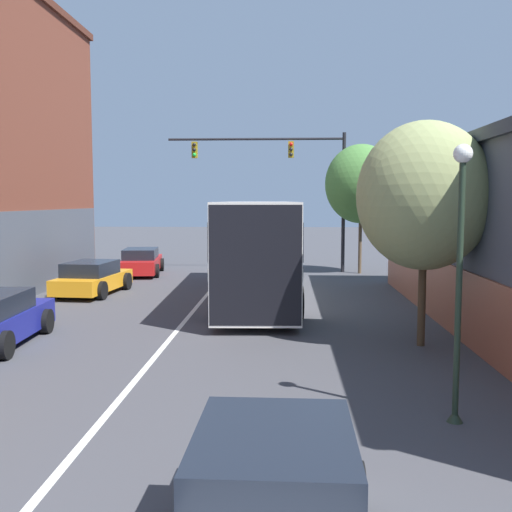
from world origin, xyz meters
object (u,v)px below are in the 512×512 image
object	(u,v)px
street_lamp	(459,270)
street_tree_far	(361,184)
traffic_signal_gantry	(292,171)
street_tree_near	(424,196)
parked_car_left_distant	(141,262)
hatchback_foreground	(273,512)
parked_car_left_far	(92,278)
bus	(258,245)

from	to	relation	value
street_lamp	street_tree_far	xyz separation A→B (m)	(0.92, 19.96, 1.90)
traffic_signal_gantry	street_tree_near	xyz separation A→B (m)	(3.03, -15.28, -1.35)
traffic_signal_gantry	street_tree_near	distance (m)	15.64
parked_car_left_distant	traffic_signal_gantry	size ratio (longest dim) A/B	0.52
hatchback_foreground	street_tree_far	bearing A→B (deg)	-8.02
hatchback_foreground	parked_car_left_far	bearing A→B (deg)	24.05
bus	street_lamp	size ratio (longest dim) A/B	2.81
traffic_signal_gantry	street_tree_far	world-z (taller)	traffic_signal_gantry
bus	street_tree_near	distance (m)	8.37
street_tree_near	traffic_signal_gantry	bearing A→B (deg)	101.23
street_lamp	street_tree_far	world-z (taller)	street_tree_far
bus	street_tree_far	xyz separation A→B (m)	(4.68, 7.86, 2.40)
hatchback_foreground	street_tree_near	distance (m)	10.37
parked_car_left_far	parked_car_left_distant	bearing A→B (deg)	1.69
parked_car_left_distant	street_tree_near	world-z (taller)	street_tree_near
parked_car_left_distant	street_tree_near	distance (m)	17.54
parked_car_left_far	traffic_signal_gantry	distance (m)	11.68
hatchback_foreground	parked_car_left_distant	bearing A→B (deg)	17.42
hatchback_foreground	street_tree_near	size ratio (longest dim) A/B	0.71
hatchback_foreground	street_lamp	size ratio (longest dim) A/B	0.88
street_lamp	traffic_signal_gantry	bearing A→B (deg)	96.78
parked_car_left_far	traffic_signal_gantry	size ratio (longest dim) A/B	0.48
traffic_signal_gantry	street_tree_far	size ratio (longest dim) A/B	1.40
traffic_signal_gantry	street_tree_far	bearing A→B (deg)	-8.16
street_lamp	street_tree_near	distance (m)	5.33
traffic_signal_gantry	hatchback_foreground	bearing A→B (deg)	-90.98
hatchback_foreground	parked_car_left_distant	xyz separation A→B (m)	(-6.87, 23.14, -0.03)
hatchback_foreground	parked_car_left_far	distance (m)	18.43
bus	traffic_signal_gantry	world-z (taller)	traffic_signal_gantry
street_tree_far	street_lamp	bearing A→B (deg)	-92.65
traffic_signal_gantry	street_lamp	size ratio (longest dim) A/B	1.99
bus	street_lamp	world-z (taller)	street_lamp
parked_car_left_far	street_tree_near	bearing A→B (deg)	-120.36
street_tree_near	street_tree_far	bearing A→B (deg)	88.76
traffic_signal_gantry	street_lamp	bearing A→B (deg)	-83.22
street_tree_near	parked_car_left_distant	bearing A→B (deg)	126.70
hatchback_foreground	street_tree_far	size ratio (longest dim) A/B	0.62
traffic_signal_gantry	street_tree_far	distance (m)	3.45
bus	street_tree_far	bearing A→B (deg)	-32.90
parked_car_left_distant	street_tree_far	bearing A→B (deg)	-91.91
parked_car_left_far	parked_car_left_distant	size ratio (longest dim) A/B	0.93
street_tree_near	street_tree_far	world-z (taller)	street_tree_far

